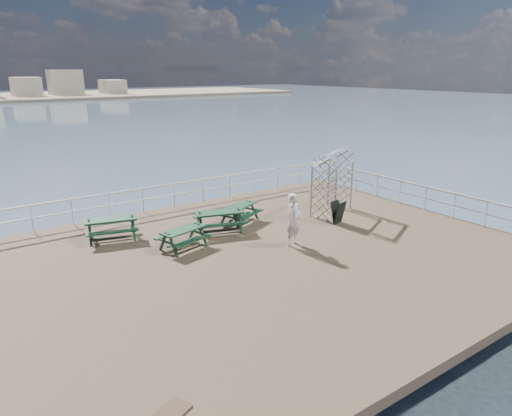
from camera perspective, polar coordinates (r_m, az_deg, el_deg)
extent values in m
cube|color=brown|center=(15.50, 0.80, -6.37)|extent=(18.00, 14.00, 0.30)
plane|color=#3E5369|center=(52.83, -25.55, 6.64)|extent=(300.00, 300.00, 0.00)
cube|color=tan|center=(148.59, -26.42, 12.36)|extent=(160.00, 40.00, 0.80)
cube|color=beige|center=(145.36, -26.77, 13.40)|extent=(7.00, 8.00, 5.00)
cube|color=beige|center=(147.42, -22.50, 14.33)|extent=(9.00, 8.00, 7.00)
cube|color=beige|center=(150.93, -17.50, 14.27)|extent=(6.00, 8.00, 4.00)
cylinder|color=#503829|center=(24.39, 7.61, -0.69)|extent=(0.36, 0.36, 2.10)
cube|color=silver|center=(20.79, -10.26, 2.95)|extent=(17.70, 0.07, 0.07)
cube|color=silver|center=(20.92, -10.19, 1.63)|extent=(17.70, 0.05, 0.05)
cube|color=silver|center=(21.27, 20.61, 2.44)|extent=(0.07, 13.70, 0.07)
cube|color=silver|center=(21.39, 20.47, 1.15)|extent=(0.05, 13.70, 0.05)
cube|color=#13351A|center=(17.44, -17.70, -1.37)|extent=(1.93, 1.14, 0.06)
cube|color=#13351A|center=(18.11, -17.73, -1.68)|extent=(1.82, 0.70, 0.05)
cube|color=#13351A|center=(16.96, -17.50, -2.91)|extent=(1.82, 0.70, 0.05)
cube|color=#13351A|center=(17.54, -20.06, -2.58)|extent=(0.45, 1.43, 0.06)
cube|color=#13351A|center=(17.58, -15.16, -2.08)|extent=(0.45, 1.43, 0.06)
cube|color=#13351A|center=(17.84, -20.06, -2.43)|extent=(0.21, 0.52, 0.88)
cube|color=#13351A|center=(17.27, -20.03, -3.06)|extent=(0.21, 0.52, 0.88)
cube|color=#13351A|center=(17.88, -15.25, -1.93)|extent=(0.21, 0.52, 0.88)
cube|color=#13351A|center=(17.31, -15.05, -2.55)|extent=(0.21, 0.52, 0.88)
cube|color=#13351A|center=(17.60, -17.56, -2.89)|extent=(1.58, 0.48, 0.06)
cube|color=#13351A|center=(17.45, -4.63, -0.55)|extent=(1.96, 1.23, 0.06)
cube|color=#13351A|center=(18.11, -5.04, -0.89)|extent=(1.82, 0.80, 0.05)
cube|color=#13351A|center=(16.98, -4.15, -2.10)|extent=(1.82, 0.80, 0.05)
cube|color=#13351A|center=(17.41, -7.06, -1.76)|extent=(0.52, 1.43, 0.06)
cube|color=#13351A|center=(17.72, -2.20, -1.31)|extent=(0.52, 1.43, 0.06)
cube|color=#13351A|center=(17.71, -7.23, -1.61)|extent=(0.24, 0.53, 0.89)
cube|color=#13351A|center=(17.14, -6.87, -2.24)|extent=(0.24, 0.53, 0.89)
cube|color=#13351A|center=(18.02, -2.45, -1.17)|extent=(0.24, 0.53, 0.89)
cube|color=#13351A|center=(17.46, -1.94, -1.77)|extent=(0.24, 0.53, 0.89)
cube|color=#13351A|center=(17.61, -4.60, -2.10)|extent=(1.58, 0.57, 0.06)
cube|color=#13351A|center=(18.48, -2.07, 0.25)|extent=(1.76, 1.25, 0.05)
cube|color=#13351A|center=(18.85, -3.46, -0.27)|extent=(1.59, 0.88, 0.05)
cube|color=#13351A|center=(18.28, -0.63, -0.80)|extent=(1.59, 0.88, 0.05)
cube|color=#13351A|center=(18.03, -3.25, -1.15)|extent=(0.61, 1.24, 0.05)
cube|color=#13351A|center=(19.12, -0.94, -0.06)|extent=(0.61, 1.24, 0.05)
cube|color=#13351A|center=(18.19, -3.96, -1.15)|extent=(0.26, 0.46, 0.80)
cube|color=#13351A|center=(17.89, -2.53, -1.43)|extent=(0.26, 0.46, 0.80)
cube|color=#13351A|center=(19.27, -1.63, -0.06)|extent=(0.26, 0.46, 0.80)
cube|color=#13351A|center=(18.99, -0.24, -0.31)|extent=(0.26, 0.46, 0.80)
cube|color=#13351A|center=(18.62, -2.06, -1.07)|extent=(1.36, 0.66, 0.05)
cube|color=#13351A|center=(16.00, -9.12, -2.70)|extent=(1.72, 1.01, 0.05)
cube|color=#13351A|center=(16.48, -10.30, -3.13)|extent=(1.62, 0.62, 0.04)
cube|color=#13351A|center=(15.71, -7.80, -4.03)|extent=(1.62, 0.62, 0.04)
cube|color=#13351A|center=(15.71, -10.93, -4.27)|extent=(0.40, 1.27, 0.05)
cube|color=#13351A|center=(16.51, -7.31, -3.02)|extent=(0.40, 1.27, 0.05)
cube|color=#13351A|center=(15.92, -11.53, -4.18)|extent=(0.19, 0.47, 0.78)
cube|color=#13351A|center=(15.52, -10.30, -4.67)|extent=(0.19, 0.47, 0.78)
cube|color=#13351A|center=(16.72, -7.93, -2.96)|extent=(0.19, 0.47, 0.78)
cube|color=#13351A|center=(16.34, -6.67, -3.39)|extent=(0.19, 0.47, 0.78)
cube|color=#13351A|center=(16.16, -9.05, -4.17)|extent=(1.40, 0.43, 0.05)
cube|color=silver|center=(18.80, 9.97, 1.54)|extent=(0.11, 0.11, 2.14)
cube|color=silver|center=(19.18, 6.98, 1.98)|extent=(0.11, 0.11, 2.14)
cube|color=silver|center=(20.60, 11.90, 2.78)|extent=(0.11, 0.11, 2.14)
cube|color=silver|center=(20.94, 9.13, 3.17)|extent=(0.11, 0.11, 2.14)
cube|color=silver|center=(19.45, 11.16, 5.34)|extent=(1.97, 0.97, 0.07)
cube|color=silver|center=(19.81, 8.23, 5.70)|extent=(1.97, 0.97, 0.07)
cube|color=silver|center=(19.54, 9.75, 6.83)|extent=(1.97, 0.96, 0.06)
cube|color=black|center=(18.63, 10.46, -0.62)|extent=(0.60, 0.35, 0.93)
cube|color=black|center=(18.72, 9.97, -0.51)|extent=(0.60, 0.35, 0.93)
imported|color=silver|center=(15.98, 4.78, -1.49)|extent=(0.80, 0.65, 1.89)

